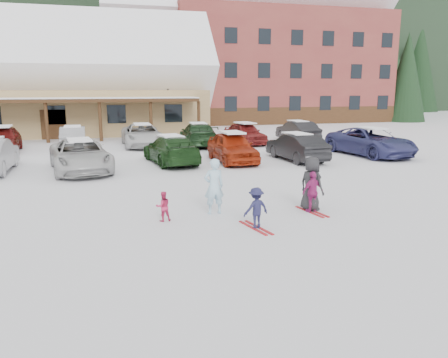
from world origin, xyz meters
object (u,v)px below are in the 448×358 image
object	(u,v)px
day_lodge	(32,86)
lamp_post	(168,87)
child_navy	(256,208)
parked_car_3	(171,150)
parked_car_12	(245,133)
parked_car_9	(73,137)
parked_car_13	(298,131)
parked_car_8	(3,139)
adult_skier	(214,186)
parked_car_4	(232,147)
parked_car_5	(297,147)
child_magenta	(313,192)
parked_car_11	(198,135)
parked_car_6	(370,142)
bystander_dark	(311,184)
toddler_red	(163,206)
alpine_hotel	(258,45)
parked_car_10	(142,135)
parked_car_2	(80,156)

from	to	relation	value
day_lodge	lamp_post	size ratio (longest dim) A/B	4.27
child_navy	parked_car_3	world-z (taller)	parked_car_3
day_lodge	parked_car_12	size ratio (longest dim) A/B	6.81
parked_car_9	parked_car_13	bearing A→B (deg)	175.43
parked_car_8	adult_skier	bearing A→B (deg)	-65.10
child_navy	parked_car_4	world-z (taller)	parked_car_4
child_navy	parked_car_5	bearing A→B (deg)	-132.59
parked_car_3	parked_car_8	size ratio (longest dim) A/B	1.08
child_magenta	parked_car_11	size ratio (longest dim) A/B	0.25
child_magenta	parked_car_6	bearing A→B (deg)	-141.38
adult_skier	parked_car_12	world-z (taller)	adult_skier
parked_car_5	parked_car_6	size ratio (longest dim) A/B	0.78
parked_car_5	day_lodge	bearing A→B (deg)	-55.89
parked_car_4	bystander_dark	bearing A→B (deg)	-92.40
toddler_red	parked_car_8	distance (m)	18.01
parked_car_3	bystander_dark	bearing A→B (deg)	98.70
parked_car_4	parked_car_5	xyz separation A→B (m)	(3.41, -0.45, -0.05)
alpine_hotel	parked_car_9	bearing A→B (deg)	-133.53
parked_car_13	parked_car_10	bearing A→B (deg)	-2.46
child_navy	child_magenta	size ratio (longest dim) A/B	0.89
adult_skier	parked_car_9	world-z (taller)	adult_skier
parked_car_6	parked_car_10	size ratio (longest dim) A/B	1.06
alpine_hotel	parked_car_12	distance (m)	24.25
child_navy	parked_car_12	size ratio (longest dim) A/B	0.27
alpine_hotel	lamp_post	distance (m)	18.55
child_magenta	parked_car_13	distance (m)	18.29
parked_car_5	parked_car_11	bearing A→B (deg)	-67.49
alpine_hotel	parked_car_5	world-z (taller)	alpine_hotel
parked_car_3	parked_car_12	xyz separation A→B (m)	(6.02, 6.56, 0.02)
parked_car_4	parked_car_11	xyz separation A→B (m)	(-0.41, 6.71, -0.02)
alpine_hotel	toddler_red	xyz separation A→B (m)	(-15.97, -37.67, -8.19)
toddler_red	parked_car_8	size ratio (longest dim) A/B	0.19
parked_car_3	parked_car_4	bearing A→B (deg)	166.04
toddler_red	parked_car_5	size ratio (longest dim) A/B	0.20
child_navy	parked_car_10	world-z (taller)	parked_car_10
toddler_red	parked_car_4	size ratio (longest dim) A/B	0.19
parked_car_6	parked_car_8	world-z (taller)	parked_car_6
child_magenta	parked_car_5	world-z (taller)	parked_car_5
child_navy	parked_car_3	size ratio (longest dim) A/B	0.23
day_lodge	adult_skier	bearing A→B (deg)	-71.93
adult_skier	toddler_red	xyz separation A→B (m)	(-1.59, -0.36, -0.42)
day_lodge	parked_car_10	bearing A→B (deg)	-53.24
lamp_post	parked_car_13	size ratio (longest dim) A/B	1.52
child_navy	child_magenta	xyz separation A→B (m)	(2.21, 1.06, 0.07)
parked_car_4	parked_car_2	bearing A→B (deg)	-175.55
lamp_post	toddler_red	size ratio (longest dim) A/B	7.75
parked_car_8	parked_car_10	xyz separation A→B (m)	(8.26, 0.48, -0.03)
child_navy	parked_car_4	xyz separation A→B (m)	(2.40, 10.75, 0.20)
parked_car_3	parked_car_12	bearing A→B (deg)	-140.90
parked_car_13	child_magenta	bearing A→B (deg)	66.01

